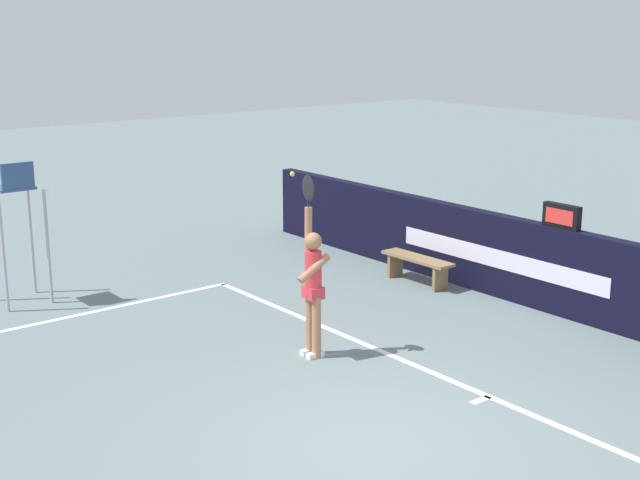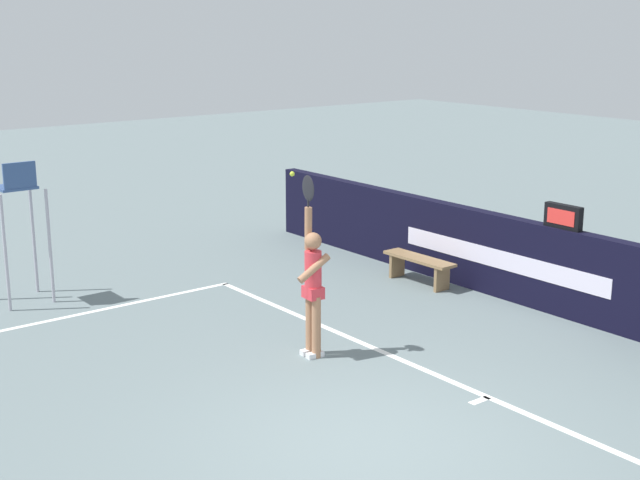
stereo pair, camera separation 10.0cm
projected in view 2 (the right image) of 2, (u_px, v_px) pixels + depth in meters
name	position (u px, v px, depth m)	size (l,w,h in m)	color
ground_plane	(368.00, 443.00, 9.36)	(60.00, 60.00, 0.00)	slate
court_lines	(298.00, 470.00, 8.79)	(11.91, 5.82, 0.00)	white
speed_display	(563.00, 217.00, 13.12)	(0.62, 0.13, 0.36)	black
tennis_player	(313.00, 283.00, 11.56)	(0.45, 0.49, 2.45)	#AA7553
tennis_ball	(292.00, 174.00, 11.19)	(0.06, 0.06, 0.06)	#C5DA36
umpire_chair	(18.00, 213.00, 13.70)	(0.75, 0.75, 2.27)	#B3AFBD
courtside_bench_near	(419.00, 264.00, 14.95)	(1.42, 0.38, 0.46)	olive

